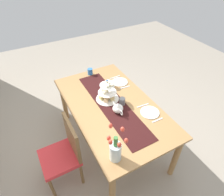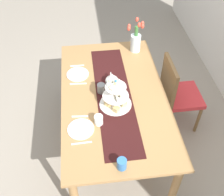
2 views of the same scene
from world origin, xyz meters
name	(u,v)px [view 1 (image 1 of 2)]	position (x,y,z in m)	size (l,w,h in m)	color
ground_plane	(112,141)	(0.00, 0.00, 0.00)	(8.00, 8.00, 0.00)	gray
dining_table	(112,110)	(0.00, 0.00, 0.66)	(1.77, 1.01, 0.75)	#A37747
chair_left	(64,152)	(-0.21, 0.73, 0.50)	(0.42, 0.42, 0.91)	brown
table_runner	(112,104)	(0.00, 0.00, 0.76)	(1.47, 0.33, 0.00)	black
tiered_cake_stand	(107,93)	(0.12, 0.00, 0.85)	(0.30, 0.30, 0.30)	beige
teapot	(118,108)	(-0.15, 0.00, 0.81)	(0.24, 0.13, 0.14)	white
tulip_vase	(116,149)	(-0.70, 0.34, 0.89)	(0.22, 0.20, 0.41)	silver
dinner_plate_left	(150,112)	(-0.35, -0.33, 0.76)	(0.23, 0.23, 0.01)	white
fork_left	(157,120)	(-0.50, -0.33, 0.76)	(0.02, 0.15, 0.01)	silver
knife_left	(143,105)	(-0.21, -0.33, 0.76)	(0.01, 0.17, 0.01)	silver
dinner_plate_right	(120,82)	(0.38, -0.33, 0.76)	(0.23, 0.23, 0.01)	white
fork_right	(125,87)	(0.23, -0.33, 0.76)	(0.02, 0.15, 0.01)	silver
knife_right	(115,77)	(0.52, -0.33, 0.76)	(0.01, 0.17, 0.01)	silver
mug_grey	(122,101)	(-0.06, -0.12, 0.81)	(0.08, 0.08, 0.10)	slate
mug_white_text	(112,84)	(0.33, -0.17, 0.80)	(0.08, 0.08, 0.10)	white
mug_orange	(90,72)	(0.78, -0.04, 0.80)	(0.08, 0.08, 0.10)	#3370B7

